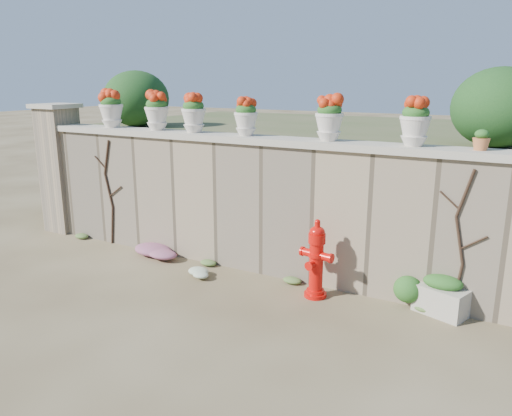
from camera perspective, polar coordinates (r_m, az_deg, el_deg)
The scene contains 21 objects.
ground at distance 6.79m, azimuth -9.24°, elevation -11.25°, with size 80.00×80.00×0.00m, color brown.
stone_wall at distance 7.85m, azimuth -1.39°, elevation 0.27°, with size 8.00×0.40×2.00m, color gray.
wall_cap at distance 7.66m, azimuth -1.44°, elevation 7.91°, with size 8.10×0.52×0.10m, color #BDB5A0.
gate_pillar at distance 10.49m, azimuth -21.38°, elevation 4.34°, with size 0.72×0.72×2.48m.
raised_fill at distance 10.66m, azimuth 7.40°, elevation 3.96°, with size 9.00×6.00×2.00m, color #384C23.
back_shrub_left at distance 10.50m, azimuth -13.51°, elevation 12.05°, with size 1.30×1.30×1.10m, color #143814.
back_shrub_right at distance 7.77m, azimuth 26.10°, elevation 10.27°, with size 1.30×1.30×1.10m, color #143814.
vine_left at distance 9.31m, azimuth -16.43°, elevation 1.89°, with size 0.60×0.04×1.91m.
vine_right at distance 6.65m, azimuth 22.32°, elevation -3.57°, with size 0.60×0.04×1.91m.
fire_hydrant at distance 6.88m, azimuth 6.90°, elevation -5.78°, with size 0.48×0.34×1.10m.
planter_box at distance 6.89m, azimuth 20.45°, elevation -9.41°, with size 0.71×0.55×0.53m.
green_shrub at distance 6.95m, azimuth 16.44°, elevation -8.54°, with size 0.58×0.53×0.56m, color #1E5119.
magenta_clump at distance 8.57m, azimuth -11.21°, elevation -4.94°, with size 0.88×0.59×0.24m, color #C9289A.
white_flowers at distance 7.67m, azimuth -6.37°, elevation -7.38°, with size 0.46×0.37×0.17m, color white.
urn_pot_0 at distance 9.29m, azimuth -16.22°, elevation 10.81°, with size 0.41×0.41×0.65m.
urn_pot_1 at distance 8.60m, azimuth -11.29°, elevation 10.76°, with size 0.40×0.40×0.62m.
urn_pot_2 at distance 8.13m, azimuth -7.15°, elevation 10.67°, with size 0.39×0.39×0.61m.
urn_pot_3 at distance 7.60m, azimuth -1.16°, elevation 10.35°, with size 0.36×0.36×0.56m.
urn_pot_4 at distance 7.03m, azimuth 8.37°, elevation 10.05°, with size 0.39×0.39×0.61m.
urn_pot_5 at distance 6.70m, azimuth 17.73°, elevation 9.32°, with size 0.39×0.39×0.61m.
terracotta_pot at distance 6.61m, azimuth 24.34°, elevation 7.00°, with size 0.20×0.20×0.24m.
Camera 1 is at (3.88, -4.74, 2.93)m, focal length 35.00 mm.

